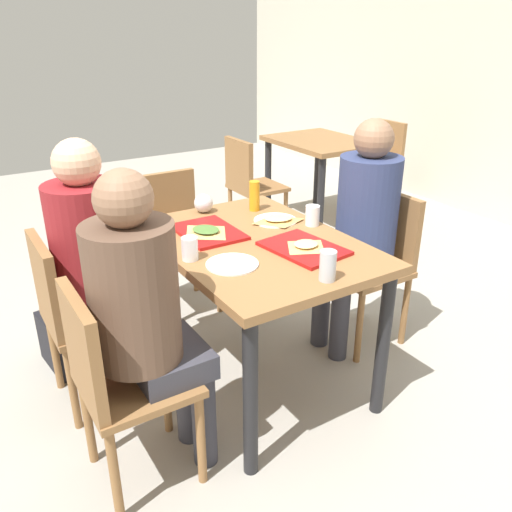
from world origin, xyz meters
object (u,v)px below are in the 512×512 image
Objects in this scene: background_chair_near at (249,182)px; chair_far_side at (377,257)px; person_in_brown_jacket at (145,308)px; tray_red_near at (208,232)px; paper_plate_center at (275,220)px; pizza_slice_b at (306,245)px; handbag at (63,342)px; person_in_red at (98,254)px; main_table at (256,261)px; person_far_side at (362,219)px; chair_left_end at (174,231)px; background_table at (320,155)px; soda_can at (328,266)px; condiment_bottle at (254,196)px; plastic_cup_b at (190,249)px; plastic_cup_a at (312,216)px; pizza_slice_c at (278,219)px; paper_plate_near_edge at (232,264)px; background_chair_far at (380,159)px; foil_bundle at (204,203)px; chair_near_left at (73,310)px; tray_red_far at (304,248)px; chair_near_right at (114,377)px; pizza_slice_a at (206,231)px.

chair_far_side is at bearing -6.50° from background_chair_near.
person_in_brown_jacket reaches higher than tray_red_near.
tray_red_near is at bearing -94.48° from paper_plate_center.
pizza_slice_b is 1.42m from handbag.
tray_red_near is at bearing 56.75° from handbag.
person_in_red is at bearing 180.00° from person_in_brown_jacket.
person_far_side is (-0.00, 0.65, 0.08)m from main_table.
background_table is at bearing 112.63° from chair_left_end.
soda_can is (0.66, -0.20, 0.06)m from paper_plate_center.
person_in_red is 7.88× the size of condiment_bottle.
person_in_red is 0.45m from plastic_cup_b.
paper_plate_center is 0.61m from plastic_cup_b.
main_table is 0.38m from plastic_cup_a.
pizza_slice_c is (0.03, -0.00, 0.01)m from paper_plate_center.
person_in_brown_jacket reaches higher than plastic_cup_a.
pizza_slice_c reaches higher than main_table.
paper_plate_near_edge is 0.95× the size of pizza_slice_c.
person_in_red is (0.67, -0.65, 0.25)m from chair_left_end.
person_far_side is 0.58m from condiment_bottle.
soda_can is (0.78, 0.67, 0.08)m from person_in_red.
person_far_side is at bearing 127.77° from soda_can.
plastic_cup_b is (0.17, -0.57, 0.03)m from pizza_slice_c.
plastic_cup_b is 0.62× the size of condiment_bottle.
main_table is at bearing 94.74° from plastic_cup_b.
handbag is at bearing -72.34° from background_chair_far.
person_in_red is 6.46× the size of pizza_slice_b.
plastic_cup_a is 0.59m from foil_bundle.
background_chair_near is (-1.68, 0.33, -0.25)m from person_far_side.
plastic_cup_b is 0.12× the size of background_chair_far.
person_far_side is 6.46× the size of pizza_slice_b.
main_table is 1.35× the size of background_chair_near.
person_in_red is at bearing -113.82° from main_table.
chair_far_side is at bearing 101.27° from person_in_brown_jacket.
person_in_brown_jacket is 3.94× the size of handbag.
paper_plate_center is (0.12, 1.02, 0.27)m from chair_near_left.
tray_red_far is 3.60× the size of plastic_cup_b.
pizza_slice_b is 1.22× the size of condiment_bottle.
pizza_slice_b is at bearing -40.13° from background_table.
pizza_slice_c is at bearing -55.52° from background_chair_far.
person_far_side reaches higher than paper_plate_center.
soda_can reaches higher than background_chair_far.
person_in_brown_jacket is 3.50× the size of tray_red_near.
chair_near_left is 0.68× the size of person_in_brown_jacket.
condiment_bottle is at bearing 123.07° from chair_near_right.
person_in_brown_jacket is at bearing -57.67° from background_chair_far.
foil_bundle reaches higher than tray_red_far.
foil_bundle is (-0.31, 0.15, 0.03)m from pizza_slice_a.
background_chair_near is at bearing 137.88° from chair_near_right.
tray_red_near is at bearing -146.63° from tray_red_far.
condiment_bottle reaches higher than chair_far_side.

